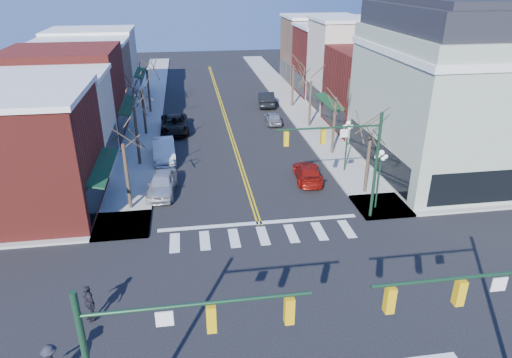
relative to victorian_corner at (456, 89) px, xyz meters
name	(u,v)px	position (x,y,z in m)	size (l,w,h in m)	color
ground	(284,301)	(-16.50, -14.50, -6.66)	(160.00, 160.00, 0.00)	black
sidewalk_left	(137,160)	(-25.25, 5.50, -6.58)	(3.50, 70.00, 0.15)	#9E9B93
sidewalk_right	(332,149)	(-7.75, 5.50, -6.58)	(3.50, 70.00, 0.15)	#9E9B93
bldg_left_brick_a	(12,157)	(-32.00, -2.75, -2.66)	(10.00, 8.50, 8.00)	maroon
bldg_left_stucco_a	(45,125)	(-32.00, 5.00, -2.91)	(10.00, 7.00, 7.50)	beige
bldg_left_brick_b	(66,94)	(-32.00, 13.00, -2.41)	(10.00, 9.00, 8.50)	maroon
bldg_left_tan	(83,80)	(-32.00, 21.25, -2.76)	(10.00, 7.50, 7.80)	#8E694E
bldg_left_stucco_b	(95,65)	(-32.00, 29.00, -2.56)	(10.00, 8.00, 8.20)	beige
bldg_right_brick_a	(382,90)	(-1.00, 11.25, -2.66)	(10.00, 8.50, 8.00)	maroon
bldg_right_stucco	(356,66)	(-1.00, 19.00, -1.66)	(10.00, 7.00, 10.00)	beige
bldg_right_brick_b	(336,61)	(-1.00, 26.50, -2.41)	(10.00, 8.00, 8.50)	maroon
bldg_right_tan	(319,50)	(-1.00, 34.50, -2.16)	(10.00, 8.00, 9.00)	#8E694E
victorian_corner	(456,89)	(0.00, 0.00, 0.00)	(12.25, 14.25, 13.30)	#9BAA93
traffic_mast_near_left	(153,355)	(-22.05, -21.90, -1.95)	(6.60, 0.28, 7.20)	#14331E
traffic_mast_near_right	(502,316)	(-10.95, -21.90, -1.95)	(6.60, 0.28, 7.20)	#14331E
traffic_mast_far_right	(349,153)	(-10.95, -7.10, -1.95)	(6.60, 0.28, 7.20)	#14331E
lamppost_corner	(380,169)	(-8.30, -6.00, -3.70)	(0.36, 0.36, 4.33)	#14331E
lamppost_midblock	(347,137)	(-8.30, 0.50, -3.70)	(0.36, 0.36, 4.33)	#14331E
tree_left_a	(127,178)	(-24.90, -3.50, -4.28)	(0.24, 0.24, 4.76)	#382B21
tree_left_b	(137,137)	(-24.90, 4.50, -4.14)	(0.24, 0.24, 5.04)	#382B21
tree_left_c	(144,113)	(-24.90, 12.50, -4.38)	(0.24, 0.24, 4.55)	#382B21
tree_left_d	(149,92)	(-24.90, 20.50, -4.21)	(0.24, 0.24, 4.90)	#382B21
tree_right_a	(368,164)	(-8.10, -3.50, -4.35)	(0.24, 0.24, 4.62)	#382B21
tree_right_b	(334,126)	(-8.10, 4.50, -4.07)	(0.24, 0.24, 5.18)	#382B21
tree_right_c	(310,105)	(-8.10, 12.50, -4.24)	(0.24, 0.24, 4.83)	#382B21
tree_right_d	(293,86)	(-8.10, 20.50, -4.17)	(0.24, 0.24, 4.97)	#382B21
car_left_near	(162,183)	(-22.82, -1.30, -5.85)	(1.91, 4.74, 1.61)	silver
car_left_mid	(164,150)	(-22.90, 5.63, -5.80)	(1.81, 5.20, 1.71)	silver
car_left_far	(175,124)	(-22.04, 12.99, -5.84)	(2.71, 5.87, 1.63)	black
car_right_near	(308,172)	(-11.70, -0.68, -5.97)	(1.91, 4.70, 1.37)	#9A150E
car_right_mid	(273,118)	(-11.69, 14.22, -6.00)	(1.56, 3.87, 1.32)	#ACACB1
car_right_far	(266,99)	(-11.09, 21.55, -5.80)	(1.81, 5.20, 1.71)	black
pedestrian_dark_a	(89,303)	(-25.64, -14.57, -5.58)	(1.09, 0.45, 1.86)	black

